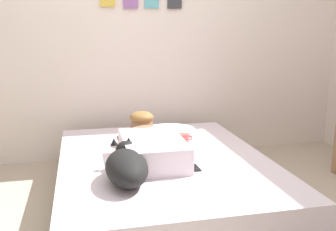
{
  "coord_description": "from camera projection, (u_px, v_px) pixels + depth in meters",
  "views": [
    {
      "loc": [
        -0.61,
        -2.27,
        1.29
      ],
      "look_at": [
        0.07,
        0.72,
        0.6
      ],
      "focal_mm": 41.7,
      "sensor_mm": 36.0,
      "label": 1
    }
  ],
  "objects": [
    {
      "name": "person_lying",
      "position": [
        149.0,
        143.0,
        2.89
      ],
      "size": [
        0.43,
        0.92,
        0.27
      ],
      "color": "silver",
      "rests_on": "bed"
    },
    {
      "name": "coffee_cup",
      "position": [
        184.0,
        138.0,
        3.27
      ],
      "size": [
        0.12,
        0.09,
        0.07
      ],
      "color": "#D84C47",
      "rests_on": "bed"
    },
    {
      "name": "back_wall",
      "position": [
        141.0,
        32.0,
        3.85
      ],
      "size": [
        4.25,
        0.12,
        2.5
      ],
      "color": "silver",
      "rests_on": "ground"
    },
    {
      "name": "dog",
      "position": [
        127.0,
        165.0,
        2.43
      ],
      "size": [
        0.26,
        0.57,
        0.21
      ],
      "color": "black",
      "rests_on": "bed"
    },
    {
      "name": "ground_plane",
      "position": [
        182.0,
        228.0,
        2.57
      ],
      "size": [
        12.49,
        12.49,
        0.0
      ],
      "primitive_type": "plane",
      "color": "tan"
    },
    {
      "name": "pillow",
      "position": [
        167.0,
        131.0,
        3.43
      ],
      "size": [
        0.52,
        0.32,
        0.11
      ],
      "primitive_type": "ellipsoid",
      "color": "silver",
      "rests_on": "bed"
    },
    {
      "name": "cell_phone",
      "position": [
        194.0,
        168.0,
        2.67
      ],
      "size": [
        0.07,
        0.14,
        0.01
      ],
      "primitive_type": "cube",
      "color": "black",
      "rests_on": "bed"
    },
    {
      "name": "bed",
      "position": [
        164.0,
        180.0,
        2.93
      ],
      "size": [
        1.56,
        2.02,
        0.35
      ],
      "color": "gray",
      "rests_on": "ground"
    }
  ]
}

